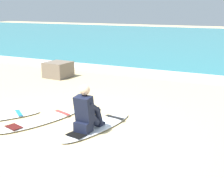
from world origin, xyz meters
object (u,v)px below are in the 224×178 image
object	(u,v)px
shoreline_rock	(58,70)
surfer_seated	(87,112)
surfboard_main	(98,126)
surfboard_spare_far	(41,120)

from	to	relation	value
shoreline_rock	surfer_seated	bearing A→B (deg)	-47.84
surfboard_main	surfer_seated	world-z (taller)	surfer_seated
surfboard_spare_far	shoreline_rock	world-z (taller)	shoreline_rock
surfboard_main	surfer_seated	distance (m)	0.53
surfer_seated	surfboard_spare_far	xyz separation A→B (m)	(-1.25, 0.09, -0.40)
surfboard_spare_far	surfer_seated	bearing A→B (deg)	-4.29
surfer_seated	shoreline_rock	bearing A→B (deg)	132.16
surfboard_main	surfer_seated	size ratio (longest dim) A/B	2.34
surfboard_main	surfboard_spare_far	xyz separation A→B (m)	(-1.32, -0.24, 0.00)
shoreline_rock	surfboard_spare_far	bearing A→B (deg)	-58.39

